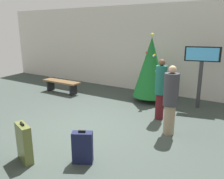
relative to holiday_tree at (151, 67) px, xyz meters
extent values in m
plane|color=#38423D|center=(-0.43, -3.00, -1.21)|extent=(16.00, 16.00, 0.00)
cube|color=beige|center=(-0.43, 1.25, 0.48)|extent=(16.00, 0.20, 3.39)
cylinder|color=#4C3319|center=(0.00, 0.00, -1.11)|extent=(0.12, 0.12, 0.20)
cone|color=#196628|center=(0.00, 0.00, 0.00)|extent=(1.20, 1.20, 2.03)
sphere|color=#F2D84C|center=(0.00, 0.00, 1.08)|extent=(0.12, 0.12, 0.12)
sphere|color=yellow|center=(0.26, -0.18, -0.09)|extent=(0.08, 0.08, 0.08)
sphere|color=red|center=(-0.14, -0.06, 0.49)|extent=(0.08, 0.08, 0.08)
sphere|color=silver|center=(0.12, -0.12, 0.40)|extent=(0.08, 0.08, 0.08)
sphere|color=yellow|center=(0.15, -0.08, 0.43)|extent=(0.08, 0.08, 0.08)
cylinder|color=#333338|center=(1.59, 0.22, -0.46)|extent=(0.12, 0.12, 1.50)
cube|color=black|center=(1.59, 0.22, 0.52)|extent=(1.04, 0.32, 0.46)
cube|color=#4CB2F2|center=(1.59, 0.17, 0.52)|extent=(0.93, 0.23, 0.39)
cube|color=brown|center=(-3.43, -0.83, -0.76)|extent=(1.65, 0.44, 0.06)
cube|color=black|center=(-4.05, -0.83, -1.00)|extent=(0.08, 0.35, 0.42)
cube|color=black|center=(-2.81, -0.83, -1.00)|extent=(0.08, 0.35, 0.42)
cylinder|color=#4C1419|center=(0.89, -1.39, -0.85)|extent=(0.23, 0.23, 0.74)
cylinder|color=#19594C|center=(0.89, -1.39, -0.09)|extent=(0.43, 0.43, 0.78)
sphere|color=brown|center=(0.89, -1.39, 0.40)|extent=(0.18, 0.18, 0.18)
cylinder|color=gray|center=(1.43, -2.18, -0.85)|extent=(0.26, 0.26, 0.73)
cylinder|color=#333338|center=(1.43, -2.18, -0.10)|extent=(0.38, 0.38, 0.78)
sphere|color=tan|center=(1.43, -2.18, 0.38)|extent=(0.18, 0.18, 0.18)
cube|color=#59602D|center=(-0.52, -4.82, -0.84)|extent=(0.51, 0.31, 0.75)
cube|color=black|center=(-0.52, -4.82, -0.45)|extent=(0.17, 0.08, 0.04)
cube|color=#141938|center=(0.47, -4.27, -0.90)|extent=(0.42, 0.34, 0.63)
cube|color=black|center=(0.47, -4.27, -0.57)|extent=(0.13, 0.09, 0.04)
camera|label=1|loc=(3.03, -7.29, 1.27)|focal=36.94mm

